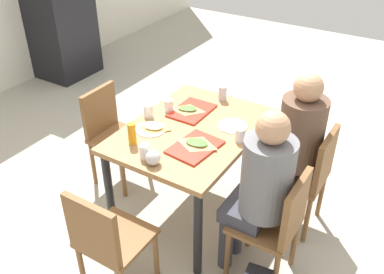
% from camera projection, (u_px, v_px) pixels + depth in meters
% --- Properties ---
extents(ground_plane, '(10.00, 10.00, 0.02)m').
position_uv_depth(ground_plane, '(192.00, 209.00, 3.54)').
color(ground_plane, '#B2AD9E').
extents(main_table, '(1.20, 0.88, 0.78)m').
position_uv_depth(main_table, '(192.00, 139.00, 3.17)').
color(main_table, '#9E7247').
rests_on(main_table, ground_plane).
extents(chair_near_left, '(0.40, 0.40, 0.86)m').
position_uv_depth(chair_near_left, '(278.00, 222.00, 2.69)').
color(chair_near_left, brown).
rests_on(chair_near_left, ground_plane).
extents(chair_near_right, '(0.40, 0.40, 0.86)m').
position_uv_depth(chair_near_right, '(309.00, 173.00, 3.12)').
color(chair_near_right, brown).
rests_on(chair_near_right, ground_plane).
extents(chair_far_side, '(0.40, 0.40, 0.86)m').
position_uv_depth(chair_far_side, '(110.00, 129.00, 3.63)').
color(chair_far_side, brown).
rests_on(chair_far_side, ground_plane).
extents(chair_left_end, '(0.40, 0.40, 0.86)m').
position_uv_depth(chair_left_end, '(106.00, 239.00, 2.57)').
color(chair_left_end, brown).
rests_on(chair_left_end, ground_plane).
extents(person_in_red, '(0.32, 0.42, 1.27)m').
position_uv_depth(person_in_red, '(261.00, 184.00, 2.62)').
color(person_in_red, '#383842').
rests_on(person_in_red, ground_plane).
extents(person_in_brown_jacket, '(0.32, 0.42, 1.27)m').
position_uv_depth(person_in_brown_jacket, '(295.00, 139.00, 3.05)').
color(person_in_brown_jacket, '#383842').
rests_on(person_in_brown_jacket, ground_plane).
extents(tray_red_near, '(0.39, 0.30, 0.02)m').
position_uv_depth(tray_red_near, '(195.00, 147.00, 2.90)').
color(tray_red_near, red).
rests_on(tray_red_near, main_table).
extents(tray_red_far, '(0.36, 0.26, 0.02)m').
position_uv_depth(tray_red_far, '(192.00, 111.00, 3.32)').
color(tray_red_far, red).
rests_on(tray_red_far, main_table).
extents(paper_plate_center, '(0.22, 0.22, 0.01)m').
position_uv_depth(paper_plate_center, '(151.00, 129.00, 3.10)').
color(paper_plate_center, white).
rests_on(paper_plate_center, main_table).
extents(paper_plate_near_edge, '(0.22, 0.22, 0.01)m').
position_uv_depth(paper_plate_near_edge, '(233.00, 126.00, 3.14)').
color(paper_plate_near_edge, white).
rests_on(paper_plate_near_edge, main_table).
extents(pizza_slice_a, '(0.17, 0.24, 0.02)m').
position_uv_depth(pizza_slice_a, '(197.00, 143.00, 2.91)').
color(pizza_slice_a, '#DBAD60').
rests_on(pizza_slice_a, tray_red_near).
extents(pizza_slice_b, '(0.19, 0.24, 0.02)m').
position_uv_depth(pizza_slice_b, '(187.00, 109.00, 3.31)').
color(pizza_slice_b, '#DBAD60').
rests_on(pizza_slice_b, tray_red_far).
extents(pizza_slice_c, '(0.20, 0.23, 0.02)m').
position_uv_depth(pizza_slice_c, '(154.00, 127.00, 3.10)').
color(pizza_slice_c, tan).
rests_on(pizza_slice_c, paper_plate_center).
extents(plastic_cup_a, '(0.07, 0.07, 0.10)m').
position_uv_depth(plastic_cup_a, '(148.00, 111.00, 3.24)').
color(plastic_cup_a, white).
rests_on(plastic_cup_a, main_table).
extents(plastic_cup_b, '(0.07, 0.07, 0.10)m').
position_uv_depth(plastic_cup_b, '(240.00, 135.00, 2.95)').
color(plastic_cup_b, white).
rests_on(plastic_cup_b, main_table).
extents(plastic_cup_c, '(0.07, 0.07, 0.10)m').
position_uv_depth(plastic_cup_c, '(145.00, 151.00, 2.78)').
color(plastic_cup_c, white).
rests_on(plastic_cup_c, main_table).
extents(plastic_cup_d, '(0.07, 0.07, 0.10)m').
position_uv_depth(plastic_cup_d, '(169.00, 106.00, 3.30)').
color(plastic_cup_d, white).
rests_on(plastic_cup_d, main_table).
extents(soda_can, '(0.07, 0.07, 0.12)m').
position_uv_depth(soda_can, '(223.00, 93.00, 3.46)').
color(soda_can, '#B7BCC6').
rests_on(soda_can, main_table).
extents(condiment_bottle, '(0.06, 0.06, 0.16)m').
position_uv_depth(condiment_bottle, '(132.00, 134.00, 2.91)').
color(condiment_bottle, orange).
rests_on(condiment_bottle, main_table).
extents(foil_bundle, '(0.10, 0.10, 0.10)m').
position_uv_depth(foil_bundle, '(153.00, 158.00, 2.72)').
color(foil_bundle, silver).
rests_on(foil_bundle, main_table).
extents(drink_fridge, '(0.70, 0.60, 1.90)m').
position_uv_depth(drink_fridge, '(58.00, 3.00, 5.31)').
color(drink_fridge, black).
rests_on(drink_fridge, ground_plane).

